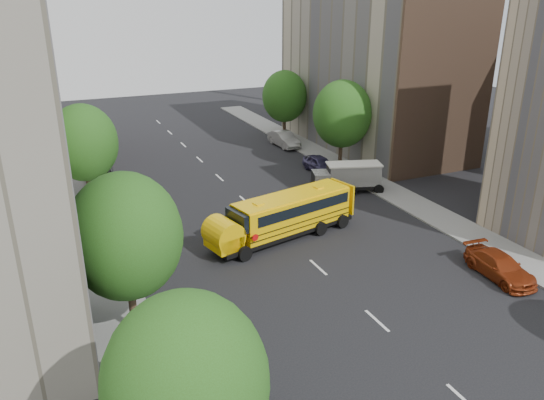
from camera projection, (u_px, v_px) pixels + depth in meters
ground at (303, 253)px, 32.82m from camera, size 120.00×120.00×0.00m
sidewalk_left at (100, 253)px, 32.69m from camera, size 3.00×80.00×0.12m
sidewalk_right at (404, 199)px, 41.43m from camera, size 3.00×80.00×0.12m
lane_markings at (244, 200)px, 41.34m from camera, size 0.15×64.00×0.01m
building_right_far at (373, 58)px, 53.45m from camera, size 10.00×22.00×18.00m
building_right_sidewall at (448, 72)px, 44.08m from camera, size 10.10×0.30×18.00m
street_tree_0 at (186, 383)px, 15.05m from camera, size 4.80×4.80×7.41m
street_tree_1 at (125, 237)px, 23.45m from camera, size 5.12×5.12×7.90m
street_tree_2 at (83, 143)px, 38.83m from camera, size 4.99×4.99×7.71m
street_tree_4 at (342, 114)px, 47.10m from camera, size 5.25×5.25×8.10m
street_tree_5 at (285, 96)px, 57.46m from camera, size 4.86×4.86×7.51m
school_bus at (282, 215)px, 34.39m from camera, size 10.55×4.59×2.91m
safari_truck at (348, 177)px, 42.90m from camera, size 5.72×3.46×2.32m
parked_car_0 at (220, 386)px, 20.62m from camera, size 2.10×4.37×1.44m
parked_car_1 at (112, 198)px, 39.92m from camera, size 1.45×3.94×1.29m
parked_car_2 at (101, 175)px, 44.96m from camera, size 2.38×4.90×1.34m
parked_car_3 at (500, 266)px, 29.84m from camera, size 2.25×4.78×1.35m
parked_car_4 at (320, 164)px, 47.61m from camera, size 1.80×4.35×1.47m
parked_car_5 at (284, 139)px, 55.85m from camera, size 1.86×4.82×1.57m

